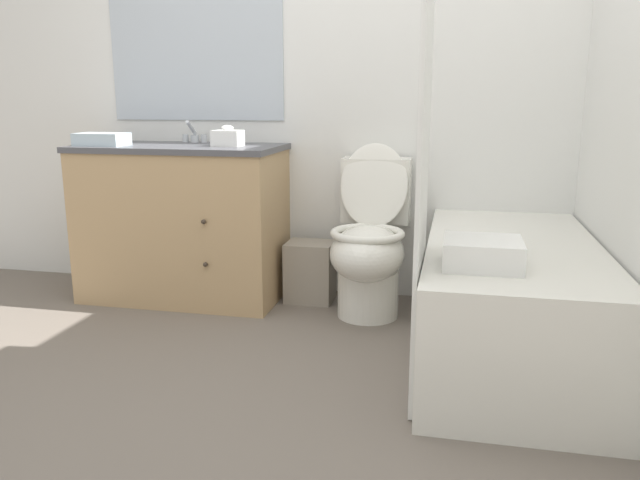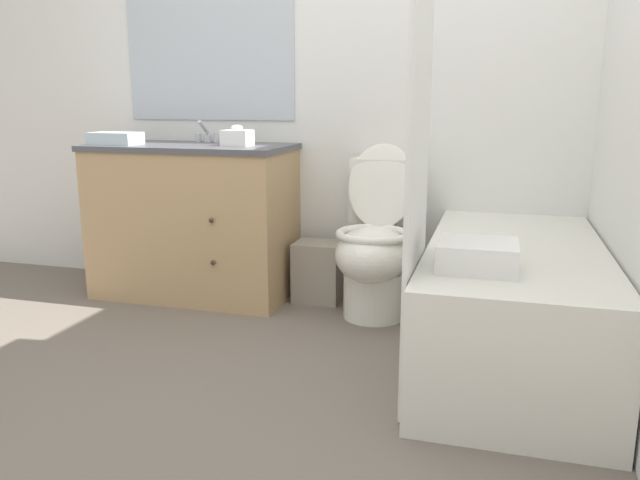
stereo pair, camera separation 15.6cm
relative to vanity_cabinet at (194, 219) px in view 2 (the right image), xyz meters
The scene contains 11 objects.
ground_plane 1.58m from the vanity_cabinet, 60.88° to the right, with size 14.00×14.00×0.00m, color #6B6056.
wall_back 1.14m from the vanity_cabinet, 21.44° to the left, with size 8.00×0.06×2.50m.
vanity_cabinet is the anchor object (origin of this frame).
sink_faucet 0.48m from the vanity_cabinet, 90.00° to the left, with size 0.14×0.12×0.12m.
toilet 1.02m from the vanity_cabinet, ahead, with size 0.36×0.63×0.85m.
bathtub 1.74m from the vanity_cabinet, 15.74° to the right, with size 0.68×1.46×0.49m.
shower_curtain 1.65m from the vanity_cabinet, 33.38° to the right, with size 0.01×0.51×1.88m.
wastebasket 0.73m from the vanity_cabinet, ahead, with size 0.25×0.21×0.32m.
tissue_box 0.53m from the vanity_cabinet, ahead, with size 0.14×0.12×0.11m.
hand_towel_folded 0.58m from the vanity_cabinet, 160.60° to the right, with size 0.25×0.16×0.06m.
bath_towel_folded 1.76m from the vanity_cabinet, 29.81° to the right, with size 0.27×0.25×0.10m.
Camera 2 is at (0.84, -1.68, 1.06)m, focal length 35.00 mm.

